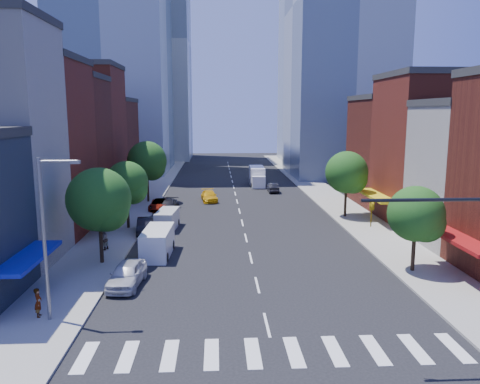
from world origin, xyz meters
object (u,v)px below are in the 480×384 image
at_px(parked_car_front, 127,274).
at_px(cargo_van_near, 157,243).
at_px(traffic_car_oncoming, 273,188).
at_px(pedestrian_far, 103,239).
at_px(cargo_van_far, 167,220).
at_px(traffic_car_far, 255,174).
at_px(parked_car_second, 146,226).
at_px(parked_car_rear, 169,205).
at_px(parked_car_third, 159,205).
at_px(taxi, 209,196).
at_px(box_truck, 257,177).
at_px(pedestrian_near, 38,302).

relative_size(parked_car_front, cargo_van_near, 0.90).
bearing_deg(parked_car_front, cargo_van_near, 84.79).
relative_size(traffic_car_oncoming, pedestrian_far, 2.23).
xyz_separation_m(cargo_van_far, traffic_car_far, (11.75, 35.99, -0.25)).
height_order(parked_car_front, parked_car_second, parked_car_front).
relative_size(cargo_van_near, pedestrian_far, 2.91).
bearing_deg(cargo_van_far, traffic_car_far, 77.49).
xyz_separation_m(parked_car_rear, traffic_car_far, (12.47, 27.16, 0.04)).
distance_m(parked_car_third, taxi, 7.91).
bearing_deg(traffic_car_far, cargo_van_near, 68.17).
relative_size(cargo_van_far, traffic_car_far, 1.14).
bearing_deg(taxi, cargo_van_far, -112.02).
bearing_deg(taxi, cargo_van_near, -106.03).
height_order(box_truck, pedestrian_near, box_truck).
bearing_deg(pedestrian_near, traffic_car_far, -26.45).
distance_m(taxi, pedestrian_far, 23.66).
xyz_separation_m(parked_car_front, traffic_car_far, (12.82, 51.54, -0.13)).
height_order(parked_car_front, cargo_van_near, cargo_van_near).
bearing_deg(cargo_van_far, pedestrian_near, -98.41).
height_order(box_truck, pedestrian_far, box_truck).
xyz_separation_m(parked_car_rear, cargo_van_far, (0.72, -8.83, 0.29)).
height_order(cargo_van_near, traffic_car_oncoming, cargo_van_near).
bearing_deg(parked_car_front, parked_car_rear, 94.31).
relative_size(cargo_van_far, pedestrian_far, 2.52).
bearing_deg(cargo_van_far, pedestrian_far, -115.39).
bearing_deg(cargo_van_far, parked_car_third, 106.92).
bearing_deg(pedestrian_far, parked_car_front, 47.25).
relative_size(cargo_van_far, pedestrian_near, 2.75).
height_order(parked_car_rear, traffic_car_oncoming, traffic_car_oncoming).
relative_size(parked_car_front, parked_car_third, 1.01).
distance_m(taxi, pedestrian_near, 36.18).
bearing_deg(parked_car_second, taxi, 64.53).
bearing_deg(box_truck, parked_car_third, -125.08).
distance_m(cargo_van_far, traffic_car_far, 37.85).
distance_m(cargo_van_far, box_truck, 29.96).
relative_size(taxi, traffic_car_far, 1.17).
bearing_deg(parked_car_front, box_truck, 79.00).
relative_size(cargo_van_far, traffic_car_oncoming, 1.13).
height_order(parked_car_rear, taxi, taxi).
distance_m(traffic_car_far, pedestrian_far, 46.42).
distance_m(cargo_van_far, pedestrian_far, 8.74).
relative_size(traffic_car_oncoming, traffic_car_far, 1.02).
distance_m(cargo_van_far, pedestrian_near, 21.06).
bearing_deg(pedestrian_far, parked_car_second, 179.65).
height_order(parked_car_rear, pedestrian_near, pedestrian_near).
relative_size(parked_car_third, taxi, 1.00).
relative_size(parked_car_rear, cargo_van_far, 0.97).
bearing_deg(cargo_van_far, cargo_van_near, -83.58).
distance_m(pedestrian_near, pedestrian_far, 12.96).
bearing_deg(pedestrian_near, cargo_van_near, -34.23).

